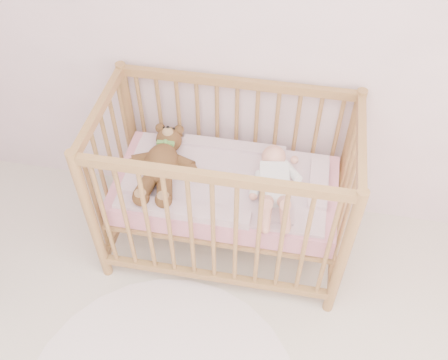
# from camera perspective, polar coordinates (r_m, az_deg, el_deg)

# --- Properties ---
(wall_back) EXTENTS (4.00, 0.02, 2.70)m
(wall_back) POSITION_cam_1_polar(r_m,az_deg,el_deg) (2.52, 6.53, 18.32)
(wall_back) COLOR white
(wall_back) RESTS_ON floor
(crib) EXTENTS (1.36, 0.76, 1.00)m
(crib) POSITION_cam_1_polar(r_m,az_deg,el_deg) (2.77, 0.19, -0.92)
(crib) COLOR #B37C4C
(crib) RESTS_ON floor
(mattress) EXTENTS (1.22, 0.62, 0.13)m
(mattress) POSITION_cam_1_polar(r_m,az_deg,el_deg) (2.78, 0.19, -1.13)
(mattress) COLOR pink
(mattress) RESTS_ON crib
(blanket) EXTENTS (1.10, 0.58, 0.06)m
(blanket) POSITION_cam_1_polar(r_m,az_deg,el_deg) (2.72, 0.19, -0.09)
(blanket) COLOR pink
(blanket) RESTS_ON mattress
(baby) EXTENTS (0.37, 0.63, 0.14)m
(baby) POSITION_cam_1_polar(r_m,az_deg,el_deg) (2.63, 5.78, -0.07)
(baby) COLOR white
(baby) RESTS_ON blanket
(teddy_bear) EXTENTS (0.44, 0.60, 0.16)m
(teddy_bear) POSITION_cam_1_polar(r_m,az_deg,el_deg) (2.71, -7.18, 1.81)
(teddy_bear) COLOR brown
(teddy_bear) RESTS_ON blanket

